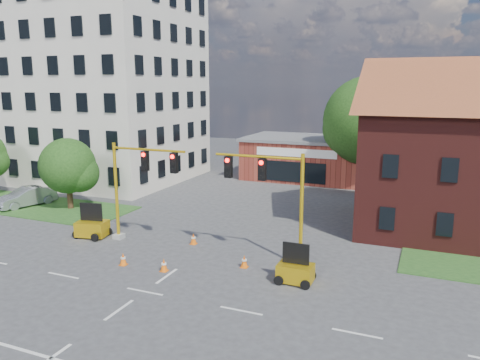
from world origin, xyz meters
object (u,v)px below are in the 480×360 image
(signal_mast_east, at_px, (272,193))
(trailer_east, at_px, (295,271))
(signal_mast_west, at_px, (138,181))
(pickup_white, at_px, (401,218))
(trailer_west, at_px, (92,227))

(signal_mast_east, xyz_separation_m, trailer_east, (2.01, -2.21, -3.30))
(signal_mast_west, height_order, pickup_white, signal_mast_west)
(signal_mast_east, distance_m, trailer_east, 4.45)
(signal_mast_west, bearing_deg, trailer_east, -11.65)
(signal_mast_east, distance_m, trailer_west, 12.54)
(signal_mast_east, relative_size, trailer_east, 3.14)
(signal_mast_west, relative_size, pickup_white, 1.18)
(signal_mast_west, xyz_separation_m, trailer_west, (-3.40, -0.40, -3.24))
(trailer_west, bearing_deg, trailer_east, -19.21)
(signal_mast_east, bearing_deg, trailer_west, -178.12)
(trailer_east, height_order, pickup_white, trailer_east)
(signal_mast_west, relative_size, trailer_west, 2.86)
(trailer_west, bearing_deg, pickup_white, 15.77)
(signal_mast_west, height_order, trailer_east, signal_mast_west)
(trailer_east, relative_size, pickup_white, 0.38)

